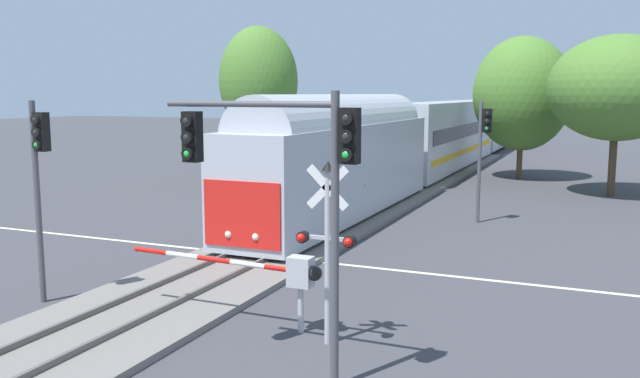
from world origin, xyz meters
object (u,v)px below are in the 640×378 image
at_px(crossing_gate_near, 281,272).
at_px(traffic_signal_far_side, 483,142).
at_px(commuter_train, 448,132).
at_px(oak_behind_train, 259,81).
at_px(oak_far_right, 617,88).
at_px(crossing_gate_far, 259,186).
at_px(traffic_signal_near_right, 285,166).
at_px(traffic_signal_median, 39,169).
at_px(elm_centre_background, 522,94).
at_px(crossing_signal_mast, 327,234).

bearing_deg(crossing_gate_near, traffic_signal_far_side, 82.10).
height_order(commuter_train, traffic_signal_far_side, commuter_train).
relative_size(crossing_gate_near, oak_behind_train, 0.54).
bearing_deg(traffic_signal_far_side, oak_far_right, 63.46).
xyz_separation_m(crossing_gate_far, traffic_signal_near_right, (8.55, -14.73, 2.75)).
height_order(crossing_gate_near, traffic_signal_median, traffic_signal_median).
distance_m(crossing_gate_near, traffic_signal_far_side, 15.34).
height_order(commuter_train, elm_centre_background, elm_centre_background).
relative_size(traffic_signal_near_right, traffic_signal_median, 1.04).
bearing_deg(traffic_signal_median, crossing_gate_far, 92.62).
xyz_separation_m(crossing_gate_near, crossing_signal_mast, (1.36, -0.45, 1.10)).
xyz_separation_m(crossing_gate_far, traffic_signal_median, (0.59, -12.95, 2.15)).
height_order(crossing_signal_mast, oak_far_right, oak_far_right).
relative_size(commuter_train, traffic_signal_median, 12.08).
distance_m(traffic_signal_near_right, traffic_signal_far_side, 17.52).
height_order(crossing_gate_near, oak_far_right, oak_far_right).
xyz_separation_m(crossing_gate_near, elm_centre_background, (1.79, 31.30, 4.09)).
relative_size(oak_behind_train, oak_far_right, 1.12).
bearing_deg(traffic_signal_near_right, elm_centre_background, 89.23).
bearing_deg(elm_centre_background, oak_far_right, -46.98).
distance_m(traffic_signal_near_right, oak_far_right, 28.54).
xyz_separation_m(crossing_signal_mast, traffic_signal_far_side, (0.73, 15.50, 0.98)).
bearing_deg(commuter_train, oak_behind_train, -129.86).
bearing_deg(oak_behind_train, crossing_gate_far, -61.93).
distance_m(crossing_gate_near, elm_centre_background, 31.62).
bearing_deg(crossing_gate_far, elm_centre_background, 64.65).
height_order(traffic_signal_near_right, elm_centre_background, elm_centre_background).
distance_m(crossing_gate_far, oak_behind_train, 13.67).
height_order(crossing_gate_far, elm_centre_background, elm_centre_background).
bearing_deg(traffic_signal_median, crossing_gate_near, 5.69).
relative_size(traffic_signal_median, oak_behind_train, 0.55).
bearing_deg(oak_behind_train, traffic_signal_median, -74.75).
height_order(crossing_gate_near, crossing_gate_far, crossing_gate_far).
height_order(traffic_signal_near_right, oak_far_right, oak_far_right).
distance_m(crossing_signal_mast, crossing_gate_far, 15.40).
xyz_separation_m(crossing_gate_far, oak_behind_train, (-6.02, 11.28, 4.82)).
relative_size(crossing_gate_near, elm_centre_background, 0.57).
height_order(crossing_gate_near, traffic_signal_far_side, traffic_signal_far_side).
relative_size(crossing_signal_mast, crossing_gate_far, 0.65).
height_order(crossing_gate_far, oak_behind_train, oak_behind_train).
xyz_separation_m(crossing_gate_far, oak_far_right, (14.49, 13.13, 4.36)).
distance_m(traffic_signal_near_right, traffic_signal_median, 8.18).
bearing_deg(oak_behind_train, elm_centre_background, 27.22).
relative_size(crossing_gate_far, elm_centre_background, 0.69).
distance_m(crossing_gate_near, oak_behind_train, 27.47).
height_order(crossing_signal_mast, elm_centre_background, elm_centre_background).
bearing_deg(elm_centre_background, crossing_gate_near, -93.27).
distance_m(commuter_train, traffic_signal_far_side, 20.76).
bearing_deg(crossing_gate_near, commuter_train, 96.08).
xyz_separation_m(traffic_signal_near_right, traffic_signal_far_side, (0.75, 17.49, -0.70)).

